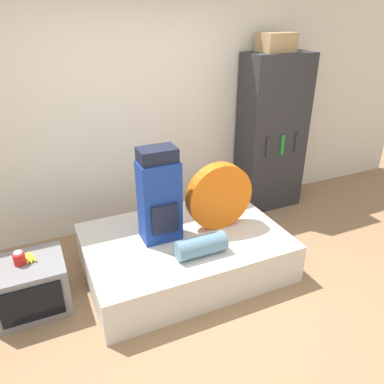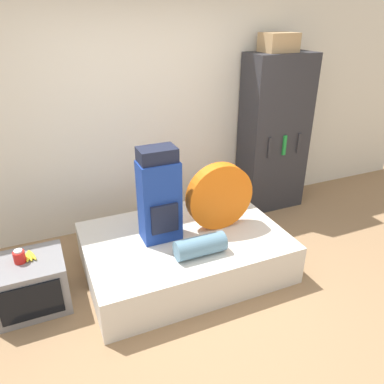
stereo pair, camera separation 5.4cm
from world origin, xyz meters
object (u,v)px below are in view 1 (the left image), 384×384
television (30,286)px  cardboard_box (276,42)px  canister (19,258)px  bookshelf (272,134)px  sleeping_roll (201,246)px  backpack (159,197)px  tent_bag (219,196)px

television → cardboard_box: 3.57m
television → canister: 0.29m
bookshelf → cardboard_box: bearing=157.7°
cardboard_box → sleeping_roll: bearing=-140.7°
backpack → tent_bag: (0.60, -0.04, -0.10)m
sleeping_roll → cardboard_box: 2.50m
canister → bookshelf: bearing=14.9°
tent_bag → television: size_ratio=1.10×
sleeping_roll → canister: 1.53m
backpack → television: 1.35m
tent_bag → cardboard_box: 1.94m
tent_bag → bookshelf: size_ratio=0.35×
tent_bag → television: 1.88m
backpack → canister: 1.28m
canister → tent_bag: bearing=-1.4°
sleeping_roll → cardboard_box: (1.52, 1.24, 1.55)m
tent_bag → canister: size_ratio=5.67×
sleeping_roll → canister: size_ratio=3.88×
television → canister: (-0.03, 0.02, 0.28)m
television → cardboard_box: size_ratio=1.61×
backpack → bookshelf: bookshelf is taller
tent_bag → cardboard_box: cardboard_box is taller
backpack → canister: bearing=179.7°
tent_bag → bookshelf: bearing=35.5°
bookshelf → cardboard_box: cardboard_box is taller
tent_bag → canister: (-1.84, 0.04, -0.22)m
sleeping_roll → bookshelf: bearing=38.1°
sleeping_roll → television: (-1.44, 0.40, -0.26)m
canister → bookshelf: (3.03, 0.81, 0.45)m
canister → backpack: bearing=-0.3°
tent_bag → backpack: bearing=176.4°
backpack → canister: size_ratio=7.61×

